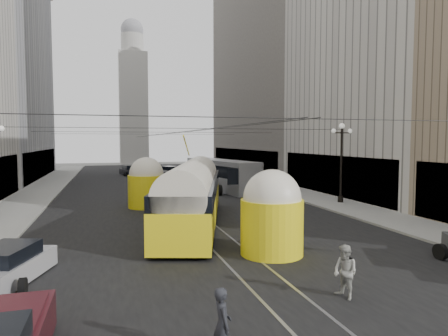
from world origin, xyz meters
TOP-DOWN VIEW (x-y plane):
  - ground at (0.00, 0.00)m, footprint 170.00×170.00m
  - road at (0.00, 32.50)m, footprint 20.00×85.00m
  - sidewalk_left at (-12.00, 36.00)m, footprint 4.00×72.00m
  - sidewalk_right at (12.00, 36.00)m, footprint 4.00×72.00m
  - rail_left at (-0.75, 32.50)m, footprint 0.12×85.00m
  - rail_right at (0.75, 32.50)m, footprint 0.12×85.00m
  - building_right_far at (20.00, 48.00)m, footprint 12.60×32.60m
  - distant_tower at (0.00, 80.00)m, footprint 6.00×6.00m
  - lamppost_right_mid at (12.60, 18.00)m, footprint 1.86×0.44m
  - catenary at (0.12, 31.49)m, footprint 25.00×72.00m
  - streetcar at (-0.50, 13.50)m, footprint 7.08×17.24m
  - city_bus at (5.78, 29.53)m, footprint 4.83×12.64m
  - sedan_silver at (-8.99, 5.58)m, footprint 2.99×4.62m
  - sedan_white_far at (3.06, 47.51)m, footprint 3.44×4.76m
  - sedan_dark_far at (-2.40, 50.03)m, footprint 2.98×4.99m
  - pedestrian_crossing_a at (-2.90, -1.46)m, footprint 0.44×0.65m
  - pedestrian_crossing_b at (1.95, 0.96)m, footprint 0.83×0.97m
  - pedestrian_sidewalk_right at (10.50, 23.01)m, footprint 0.98×0.82m

SIDE VIEW (x-z plane):
  - ground at x=0.00m, z-range 0.00..0.00m
  - road at x=0.00m, z-range -0.01..0.01m
  - rail_left at x=-0.75m, z-range -0.02..0.02m
  - rail_right at x=0.75m, z-range -0.02..0.02m
  - sidewalk_left at x=-12.00m, z-range 0.00..0.15m
  - sidewalk_right at x=12.00m, z-range 0.00..0.15m
  - sedan_silver at x=-8.99m, z-range -0.06..1.29m
  - sedan_white_far at x=3.06m, z-range -0.07..1.33m
  - sedan_dark_far at x=-2.40m, z-range -0.07..1.41m
  - pedestrian_crossing_a at x=-2.90m, z-range 0.00..1.76m
  - pedestrian_crossing_b at x=1.95m, z-range 0.00..1.76m
  - pedestrian_sidewalk_right at x=10.50m, z-range 0.15..1.88m
  - city_bus at x=5.78m, z-range 0.15..3.27m
  - streetcar at x=-0.50m, z-range -0.04..3.87m
  - lamppost_right_mid at x=12.60m, z-range 0.56..6.93m
  - catenary at x=0.12m, z-range 5.77..6.00m
  - distant_tower at x=0.00m, z-range -0.71..30.65m
  - building_right_far at x=20.00m, z-range 0.01..32.61m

